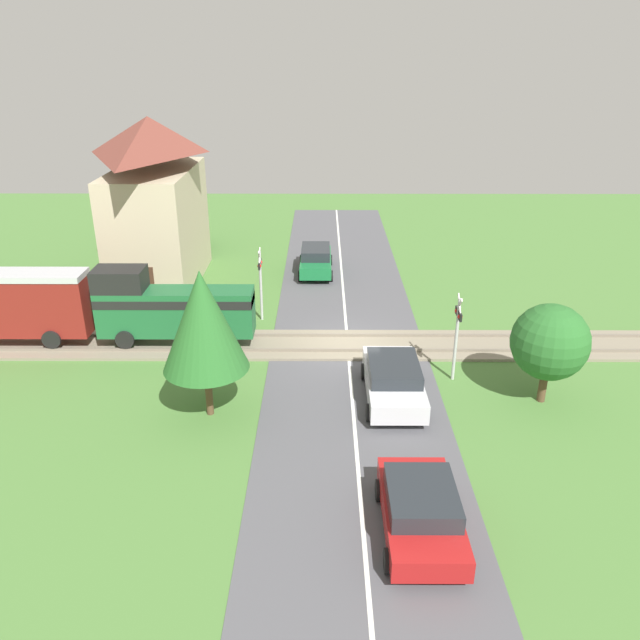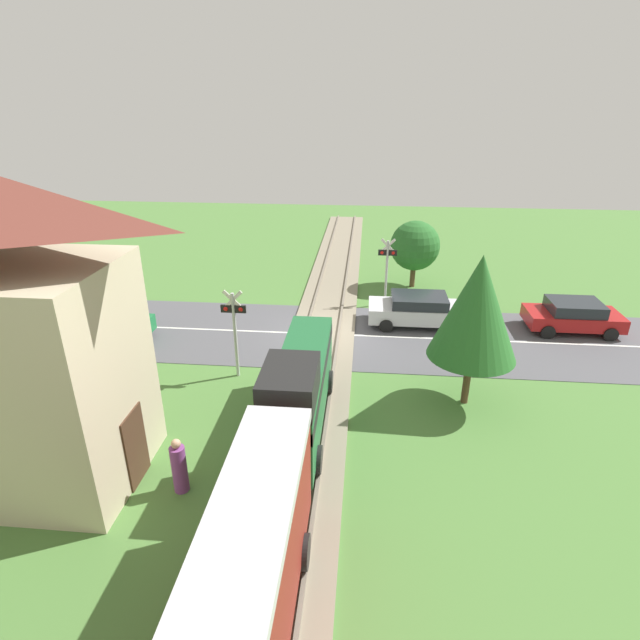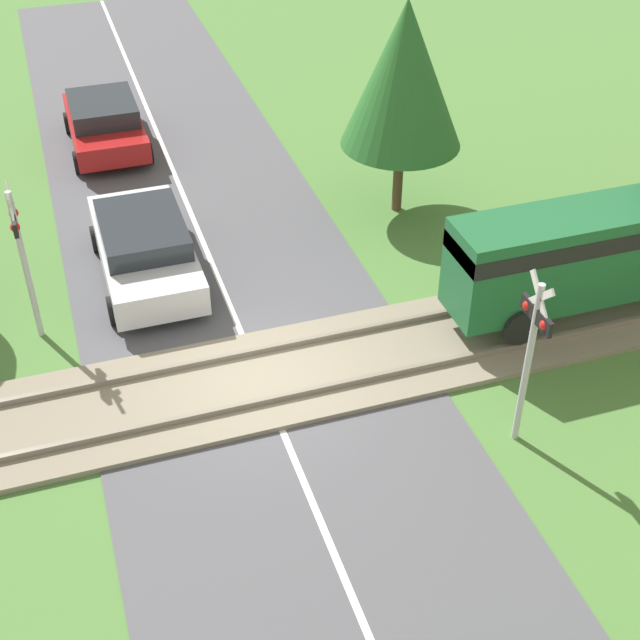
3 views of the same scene
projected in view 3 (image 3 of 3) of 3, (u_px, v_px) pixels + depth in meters
ground_plane at (262, 382)px, 16.86m from camera, size 60.00×60.00×0.00m
road_surface at (262, 382)px, 16.85m from camera, size 48.00×6.40×0.02m
track_bed at (261, 379)px, 16.82m from camera, size 2.80×48.00×0.24m
car_near_crossing at (145, 247)px, 19.24m from camera, size 4.47×2.08×1.43m
car_behind_queue at (105, 122)px, 24.36m from camera, size 3.96×2.06×1.39m
crossing_signal_west_approach at (20, 244)px, 16.73m from camera, size 0.90×0.18×3.38m
crossing_signal_east_approach at (532, 341)px, 14.39m from camera, size 0.90×0.18×3.38m
tree_roadside_hedge at (404, 74)px, 19.99m from camera, size 2.83×2.83×5.17m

